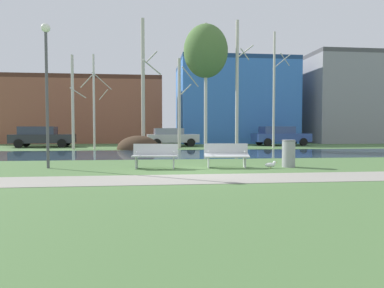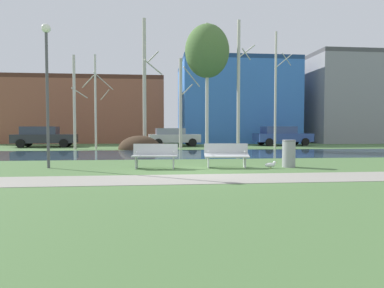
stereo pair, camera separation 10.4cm
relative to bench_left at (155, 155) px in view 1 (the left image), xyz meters
The scene contains 22 objects.
ground_plane 9.12m from the bench_left, 81.95° to the left, with size 120.00×120.00×0.00m, color #4C703D.
paved_path_strip 3.02m from the bench_left, 64.68° to the right, with size 60.00×1.86×0.01m, color gray.
river_band 7.07m from the bench_left, 79.58° to the left, with size 80.00×6.82×0.01m, color #2D475B.
soil_mound 11.48m from the bench_left, 95.46° to the left, with size 2.90×2.47×1.87m, color #423021.
bench_left is the anchor object (origin of this frame).
bench_right 2.57m from the bench_left, ahead, with size 1.65×0.71×0.87m.
trash_bin 4.88m from the bench_left, ahead, with size 0.50×0.50×1.00m.
seagull 4.13m from the bench_left, ahead, with size 0.44×0.16×0.26m.
streetlamp 4.85m from the bench_left, behind, with size 0.32×0.32×5.11m.
birch_far_left 13.39m from the bench_left, 114.60° to the left, with size 1.45×2.26×6.39m.
birch_left 12.73m from the bench_left, 108.93° to the left, with size 1.29×2.16×6.43m.
birch_center_left 12.92m from the bench_left, 93.50° to the left, with size 1.40×2.28×9.08m.
birch_center 12.39m from the bench_left, 81.47° to the left, with size 1.48×2.21×6.32m.
birch_center_right 13.83m from the bench_left, 72.99° to the left, with size 3.09×3.09×8.75m.
birch_right 13.68m from the bench_left, 63.38° to the left, with size 1.26×1.99×9.00m.
birch_far_right 15.19m from the bench_left, 54.02° to the left, with size 1.24×2.25×8.36m.
parked_van_nearest_dark 17.33m from the bench_left, 119.51° to the left, with size 4.69×2.36×1.57m.
parked_sedan_second_silver 15.25m from the bench_left, 84.81° to the left, with size 4.15×2.19×1.44m.
parked_hatch_third_blue 18.71m from the bench_left, 56.02° to the left, with size 4.85×2.25×1.59m.
building_brick_low 25.50m from the bench_left, 108.33° to the left, with size 17.47×7.21×6.46m.
building_blue_store 24.87m from the bench_left, 70.62° to the left, with size 11.18×9.27×8.25m.
building_grey_warehouse 30.77m from the bench_left, 47.46° to the left, with size 10.81×9.72×8.81m.
Camera 1 is at (-1.33, -11.20, 1.42)m, focal length 32.09 mm.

